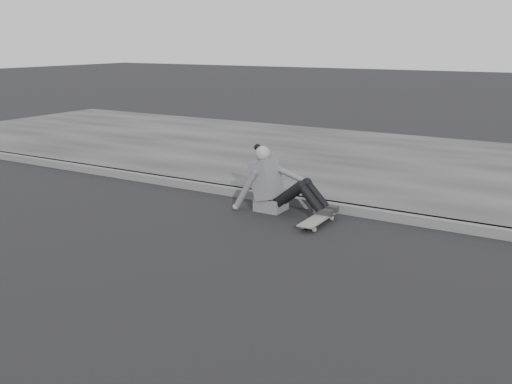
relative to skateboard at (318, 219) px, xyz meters
The scene contains 5 objects.
ground 2.29m from the skateboard, 58.19° to the right, with size 80.00×80.00×0.00m, color black.
curb 1.36m from the skateboard, 27.90° to the left, with size 24.00×0.16×0.12m, color #545454.
sidewalk 3.85m from the skateboard, 71.77° to the left, with size 24.00×6.00×0.12m, color #393939.
skateboard is the anchor object (origin of this frame).
seated_woman 0.83m from the skateboard, 161.47° to the left, with size 1.38×0.46×0.88m.
Camera 1 is at (1.53, -4.20, 2.20)m, focal length 40.00 mm.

